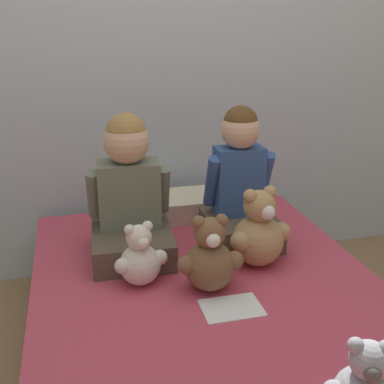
# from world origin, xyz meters

# --- Properties ---
(wall_behind_bed) EXTENTS (8.00, 0.06, 2.50)m
(wall_behind_bed) POSITION_xyz_m (0.00, 1.07, 1.25)
(wall_behind_bed) COLOR silver
(wall_behind_bed) RESTS_ON ground_plane
(bed) EXTENTS (1.33, 1.95, 0.37)m
(bed) POSITION_xyz_m (0.00, 0.00, 0.18)
(bed) COLOR #997F60
(bed) RESTS_ON ground_plane
(child_on_left) EXTENTS (0.35, 0.42, 0.60)m
(child_on_left) POSITION_xyz_m (-0.25, 0.49, 0.62)
(child_on_left) COLOR brown
(child_on_left) RESTS_ON bed
(child_on_right) EXTENTS (0.30, 0.33, 0.61)m
(child_on_right) POSITION_xyz_m (0.24, 0.48, 0.62)
(child_on_right) COLOR brown
(child_on_right) RESTS_ON bed
(teddy_bear_held_by_left_child) EXTENTS (0.20, 0.16, 0.25)m
(teddy_bear_held_by_left_child) POSITION_xyz_m (-0.25, 0.21, 0.47)
(teddy_bear_held_by_left_child) COLOR silver
(teddy_bear_held_by_left_child) RESTS_ON bed
(teddy_bear_held_by_right_child) EXTENTS (0.27, 0.21, 0.33)m
(teddy_bear_held_by_right_child) POSITION_xyz_m (0.24, 0.25, 0.51)
(teddy_bear_held_by_right_child) COLOR tan
(teddy_bear_held_by_right_child) RESTS_ON bed
(teddy_bear_between_children) EXTENTS (0.25, 0.19, 0.30)m
(teddy_bear_between_children) POSITION_xyz_m (-0.01, 0.11, 0.49)
(teddy_bear_between_children) COLOR brown
(teddy_bear_between_children) RESTS_ON bed
(pillow_at_headboard) EXTENTS (0.57, 0.27, 0.11)m
(pillow_at_headboard) POSITION_xyz_m (0.00, 0.81, 0.43)
(pillow_at_headboard) COLOR beige
(pillow_at_headboard) RESTS_ON bed
(sign_card) EXTENTS (0.21, 0.15, 0.00)m
(sign_card) POSITION_xyz_m (0.03, -0.04, 0.37)
(sign_card) COLOR white
(sign_card) RESTS_ON bed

